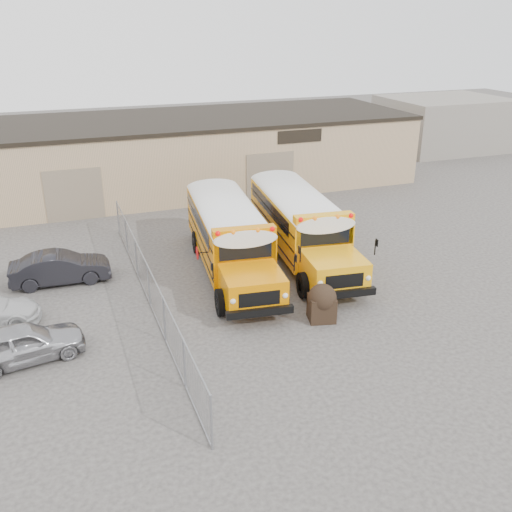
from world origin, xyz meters
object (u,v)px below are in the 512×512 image
object	(u,v)px
school_bus_right	(266,184)
tarp_bundle	(322,302)
car_silver	(23,343)
school_bus_left	(207,192)
car_dark	(60,268)

from	to	relation	value
school_bus_right	tarp_bundle	world-z (taller)	school_bus_right
tarp_bundle	car_silver	size ratio (longest dim) A/B	0.37
school_bus_left	car_dark	size ratio (longest dim) A/B	2.57
school_bus_right	car_dark	size ratio (longest dim) A/B	2.61
car_silver	tarp_bundle	bearing A→B (deg)	-104.61
tarp_bundle	car_dark	size ratio (longest dim) A/B	0.35
car_dark	school_bus_left	bearing A→B (deg)	-54.73
school_bus_left	car_dark	world-z (taller)	school_bus_left
school_bus_left	school_bus_right	bearing A→B (deg)	6.22
school_bus_left	car_silver	xyz separation A→B (m)	(-9.75, -11.50, -1.12)
school_bus_right	car_silver	bearing A→B (deg)	-138.47
tarp_bundle	car_dark	world-z (taller)	tarp_bundle
school_bus_right	tarp_bundle	distance (m)	13.15
school_bus_left	school_bus_right	world-z (taller)	school_bus_right
tarp_bundle	car_dark	distance (m)	11.63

